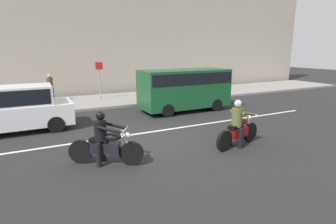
{
  "coord_description": "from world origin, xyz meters",
  "views": [
    {
      "loc": [
        -3.96,
        -8.42,
        3.17
      ],
      "look_at": [
        0.01,
        -0.7,
        1.15
      ],
      "focal_mm": 28.71,
      "sensor_mm": 36.0,
      "label": 1
    }
  ],
  "objects": [
    {
      "name": "street_sign_post",
      "position": [
        -0.14,
        8.22,
        1.55
      ],
      "size": [
        0.44,
        0.08,
        2.32
      ],
      "color": "gray",
      "rests_on": "sidewalk_slab"
    },
    {
      "name": "parked_van_forest_green",
      "position": [
        3.2,
        3.63,
        1.26
      ],
      "size": [
        4.67,
        1.96,
        2.17
      ],
      "color": "#164C28",
      "rests_on": "ground_plane"
    },
    {
      "name": "parked_hatchback_white",
      "position": [
        -4.41,
        3.35,
        0.93
      ],
      "size": [
        3.79,
        1.76,
        1.8
      ],
      "color": "silver",
      "rests_on": "ground_plane"
    },
    {
      "name": "pedestrian_bystander",
      "position": [
        -2.94,
        8.88,
        1.09
      ],
      "size": [
        0.34,
        0.34,
        1.63
      ],
      "color": "black",
      "rests_on": "sidewalk_slab"
    },
    {
      "name": "sidewalk_slab",
      "position": [
        0.0,
        8.0,
        0.07
      ],
      "size": [
        40.0,
        4.4,
        0.14
      ],
      "primitive_type": "cube",
      "color": "gray",
      "rests_on": "ground_plane"
    },
    {
      "name": "lane_marking_stripe",
      "position": [
        -0.5,
        0.9,
        0.0
      ],
      "size": [
        18.0,
        0.14,
        0.01
      ],
      "primitive_type": "cube",
      "color": "silver",
      "rests_on": "ground_plane"
    },
    {
      "name": "motorcycle_with_rider_olive",
      "position": [
        2.03,
        -1.87,
        0.65
      ],
      "size": [
        2.09,
        0.79,
        1.59
      ],
      "color": "black",
      "rests_on": "ground_plane"
    },
    {
      "name": "building_facade",
      "position": [
        0.0,
        11.4,
        4.79
      ],
      "size": [
        40.0,
        1.4,
        9.58
      ],
      "primitive_type": "cube",
      "color": "#A89E8E",
      "rests_on": "ground_plane"
    },
    {
      "name": "motorcycle_with_rider_black_leather",
      "position": [
        -2.28,
        -1.29,
        0.63
      ],
      "size": [
        1.88,
        1.25,
        1.53
      ],
      "color": "black",
      "rests_on": "ground_plane"
    },
    {
      "name": "ground_plane",
      "position": [
        0.0,
        0.0,
        0.0
      ],
      "size": [
        80.0,
        80.0,
        0.0
      ],
      "primitive_type": "plane",
      "color": "#242424"
    }
  ]
}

